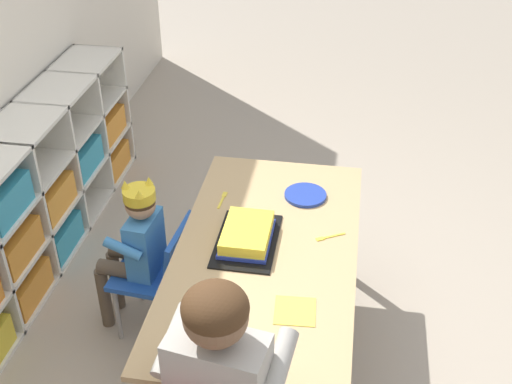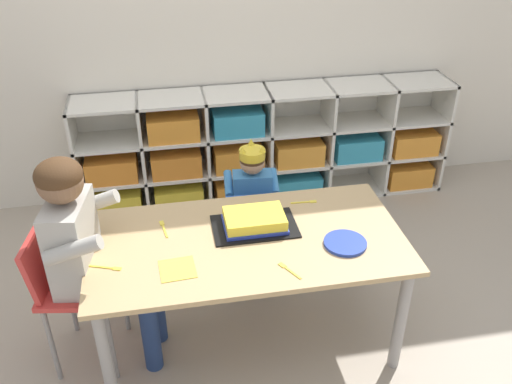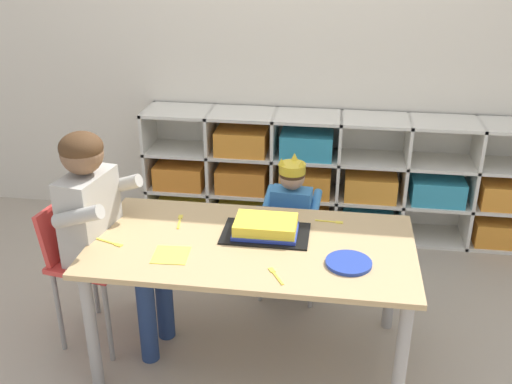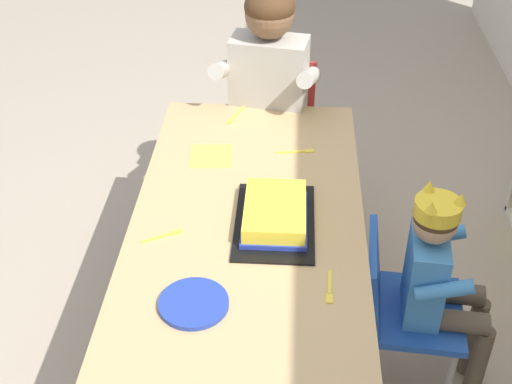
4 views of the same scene
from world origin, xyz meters
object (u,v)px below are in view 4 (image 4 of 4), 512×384
Objects in this scene: paper_plate_stack at (194,303)px; fork_near_child_seat at (235,116)px; child_with_crown at (439,273)px; fork_at_table_front_edge at (298,152)px; fork_near_cake_tray at (330,289)px; birthday_cake_on_tray at (275,215)px; classroom_chair_blue at (400,304)px; fork_beside_plate_stack at (165,235)px; activity_table at (248,231)px; adult_helper_seated at (265,94)px; classroom_chair_adult_side at (271,126)px.

paper_plate_stack is 1.04m from fork_near_child_seat.
child_with_crown is 5.72× the size of fork_at_table_front_edge.
child_with_crown is 0.43m from fork_near_cake_tray.
paper_plate_stack reaches higher than fork_at_table_front_edge.
child_with_crown is at bearing -117.18° from fork_near_child_seat.
child_with_crown is 1.03m from fork_near_child_seat.
birthday_cake_on_tray reaches higher than fork_near_child_seat.
fork_near_cake_tray is (0.96, 0.34, 0.00)m from fork_near_child_seat.
fork_beside_plate_stack is at bearing 96.00° from classroom_chair_blue.
fork_near_cake_tray is (0.34, 0.25, 0.08)m from activity_table.
fork_at_table_front_edge is at bearing -115.37° from fork_near_child_seat.
classroom_chair_blue is at bearing -121.44° from fork_near_child_seat.
adult_helper_seated is at bearing -36.23° from fork_near_child_seat.
child_with_crown is 0.86m from fork_beside_plate_stack.
birthday_cake_on_tray is 2.04× the size of paper_plate_stack.
classroom_chair_adult_side is at bearing 13.25° from fork_near_cake_tray.
paper_plate_stack is at bearing 121.06° from classroom_chair_blue.
activity_table is at bearing -120.00° from birthday_cake_on_tray.
activity_table is 1.98× the size of classroom_chair_adult_side.
child_with_crown reaches higher than fork_at_table_front_edge.
adult_helper_seated is 1.13m from paper_plate_stack.
fork_at_table_front_edge is (-0.50, 0.40, 0.00)m from fork_beside_plate_stack.
classroom_chair_blue is at bearing 76.47° from activity_table.
birthday_cake_on_tray is at bearing -75.68° from adult_helper_seated.
child_with_crown reaches higher than fork_beside_plate_stack.
adult_helper_seated reaches higher than child_with_crown.
paper_plate_stack is (0.37, -0.21, -0.02)m from birthday_cake_on_tray.
classroom_chair_adult_side is (-0.81, 0.04, -0.07)m from activity_table.
classroom_chair_adult_side reaches higher than fork_near_child_seat.
activity_table is 0.71m from adult_helper_seated.
fork_beside_plate_stack is at bearing 95.32° from child_with_crown.
fork_near_child_seat is at bearing 43.81° from classroom_chair_blue.
child_with_crown reaches higher than fork_near_child_seat.
fork_at_table_front_edge is at bearing 10.58° from fork_near_cake_tray.
fork_near_child_seat is (-0.75, 0.15, 0.00)m from fork_beside_plate_stack.
classroom_chair_blue is 4.81× the size of fork_beside_plate_stack.
adult_helper_seated is (-0.81, -0.48, 0.32)m from classroom_chair_blue.
fork_beside_plate_stack is at bearing -97.60° from classroom_chair_adult_side.
classroom_chair_adult_side is 0.48m from fork_at_table_front_edge.
child_with_crown is at bearing -49.64° from classroom_chair_adult_side.
birthday_cake_on_tray is at bearing 60.00° from activity_table.
fork_near_cake_tray is (1.03, 0.23, -0.06)m from adult_helper_seated.
paper_plate_stack is at bearing -87.90° from adult_helper_seated.
activity_table is 2.42× the size of classroom_chair_blue.
adult_helper_seated is at bearing 178.21° from activity_table.
child_with_crown is at bearing -45.37° from adult_helper_seated.
fork_near_cake_tray is (0.29, 0.16, -0.03)m from birthday_cake_on_tray.
child_with_crown reaches higher than birthday_cake_on_tray.
fork_beside_plate_stack is at bearing -61.56° from activity_table.
adult_helper_seated is at bearing 15.36° from fork_near_cake_tray.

